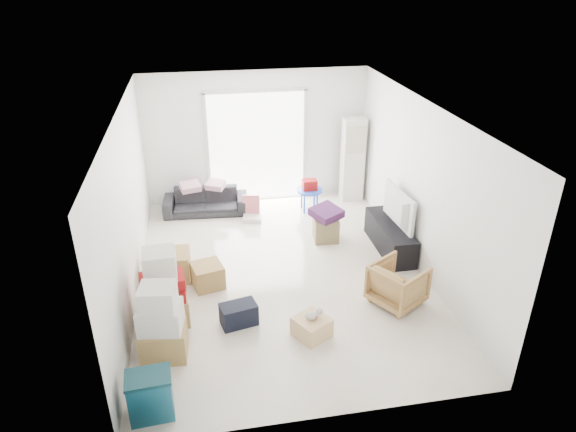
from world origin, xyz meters
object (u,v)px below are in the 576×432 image
(television, at_px, (392,220))
(wood_crate, at_px, (312,327))
(armchair, at_px, (398,282))
(tv_console, at_px, (390,237))
(ac_tower, at_px, (353,160))
(kids_table, at_px, (310,189))
(sofa, at_px, (205,198))
(storage_bins, at_px, (151,395))
(ottoman, at_px, (326,229))

(television, relative_size, wood_crate, 2.58)
(television, distance_m, armchair, 1.61)
(tv_console, distance_m, television, 0.32)
(ac_tower, relative_size, kids_table, 2.66)
(sofa, distance_m, armchair, 4.47)
(ac_tower, bearing_deg, armchair, -96.17)
(tv_console, xyz_separation_m, storage_bins, (-3.90, -3.05, 0.04))
(ac_tower, height_order, armchair, ac_tower)
(ac_tower, height_order, wood_crate, ac_tower)
(ac_tower, xyz_separation_m, sofa, (-3.07, -0.15, -0.55))
(tv_console, xyz_separation_m, kids_table, (-1.05, 1.81, 0.22))
(sofa, height_order, ottoman, sofa)
(armchair, xyz_separation_m, storage_bins, (-3.45, -1.53, -0.07))
(tv_console, xyz_separation_m, sofa, (-3.12, 2.07, 0.08))
(ottoman, bearing_deg, wood_crate, -107.97)
(ac_tower, xyz_separation_m, kids_table, (-1.00, -0.40, -0.40))
(ac_tower, bearing_deg, kids_table, -157.97)
(ac_tower, bearing_deg, storage_bins, -126.16)
(kids_table, bearing_deg, wood_crate, -101.89)
(sofa, xyz_separation_m, armchair, (2.66, -3.59, 0.03))
(tv_console, distance_m, sofa, 3.74)
(television, height_order, armchair, armchair)
(sofa, height_order, armchair, armchair)
(television, distance_m, sofa, 3.75)
(ac_tower, relative_size, armchair, 2.48)
(ac_tower, xyz_separation_m, armchair, (-0.40, -3.74, -0.52))
(television, distance_m, ottoman, 1.21)
(armchair, bearing_deg, ac_tower, -37.70)
(television, height_order, kids_table, kids_table)
(armchair, bearing_deg, ottoman, -16.28)
(armchair, bearing_deg, wood_crate, 78.70)
(television, bearing_deg, wood_crate, 133.94)
(wood_crate, bearing_deg, ottoman, 72.03)
(tv_console, bearing_deg, armchair, -106.59)
(armchair, relative_size, ottoman, 1.64)
(sofa, relative_size, wood_crate, 3.94)
(ac_tower, distance_m, storage_bins, 6.55)
(ottoman, bearing_deg, tv_console, -28.16)
(armchair, height_order, storage_bins, armchair)
(tv_console, height_order, wood_crate, tv_console)
(television, bearing_deg, ottoman, 58.08)
(tv_console, height_order, kids_table, kids_table)
(tv_console, xyz_separation_m, television, (0.00, 0.00, 0.32))
(television, xyz_separation_m, armchair, (-0.45, -1.52, -0.21))
(tv_console, bearing_deg, wood_crate, -132.30)
(storage_bins, distance_m, kids_table, 5.64)
(ac_tower, bearing_deg, television, -88.71)
(ac_tower, xyz_separation_m, ottoman, (-0.97, -1.67, -0.66))
(storage_bins, bearing_deg, sofa, 81.31)
(television, xyz_separation_m, kids_table, (-1.05, 1.81, -0.10))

